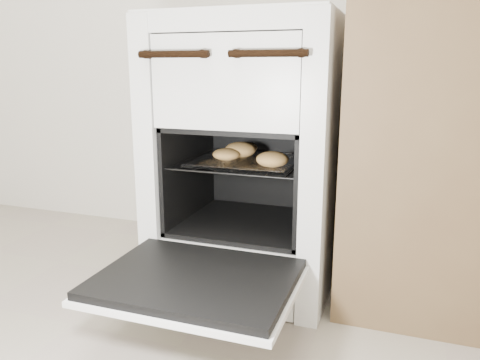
% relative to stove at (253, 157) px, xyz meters
% --- Properties ---
extents(stove, '(0.56, 0.63, 0.87)m').
position_rel_stove_xyz_m(stove, '(0.00, 0.00, 0.00)').
color(stove, silver).
rests_on(stove, ground).
extents(oven_door, '(0.51, 0.39, 0.04)m').
position_rel_stove_xyz_m(oven_door, '(-0.00, -0.48, -0.23)').
color(oven_door, black).
rests_on(oven_door, stove).
extents(oven_rack, '(0.41, 0.39, 0.01)m').
position_rel_stove_xyz_m(oven_rack, '(-0.00, -0.06, -0.00)').
color(oven_rack, black).
rests_on(oven_rack, stove).
extents(foil_sheet, '(0.32, 0.28, 0.01)m').
position_rel_stove_xyz_m(foil_sheet, '(-0.00, -0.08, 0.00)').
color(foil_sheet, white).
rests_on(foil_sheet, oven_rack).
extents(baked_rolls, '(0.29, 0.29, 0.05)m').
position_rel_stove_xyz_m(baked_rolls, '(0.00, -0.08, 0.03)').
color(baked_rolls, tan).
rests_on(baked_rolls, foil_sheet).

